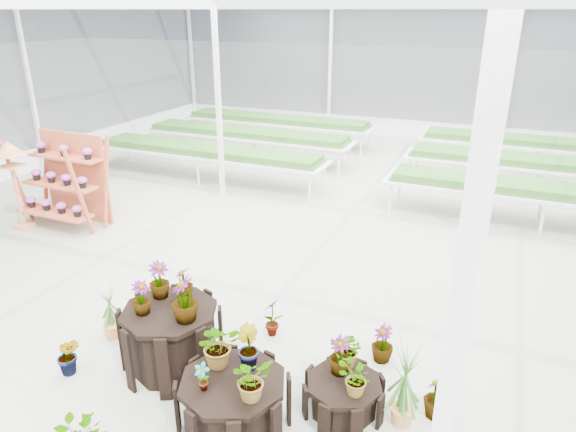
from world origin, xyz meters
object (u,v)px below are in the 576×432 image
at_px(plinth_mid, 234,404).
at_px(shelf_rack, 61,182).
at_px(plinth_tall, 172,338).
at_px(bird_table, 16,186).
at_px(plinth_low, 343,396).

bearing_deg(plinth_mid, shelf_rack, 148.87).
height_order(plinth_tall, bird_table, bird_table).
height_order(plinth_tall, shelf_rack, shelf_rack).
xyz_separation_m(plinth_mid, bird_table, (-6.64, 3.08, 0.60)).
relative_size(plinth_mid, bird_table, 0.65).
bearing_deg(plinth_tall, bird_table, 155.48).
relative_size(plinth_tall, shelf_rack, 0.65).
bearing_deg(plinth_mid, plinth_low, 34.99).
bearing_deg(plinth_low, bird_table, 162.69).
xyz_separation_m(plinth_mid, plinth_low, (1.00, 0.70, -0.11)).
distance_m(plinth_tall, shelf_rack, 5.62).
distance_m(plinth_tall, plinth_mid, 1.35).
xyz_separation_m(plinth_tall, plinth_mid, (1.20, -0.60, -0.10)).
xyz_separation_m(plinth_low, shelf_rack, (-6.94, 2.89, 0.74)).
relative_size(plinth_tall, plinth_low, 1.38).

